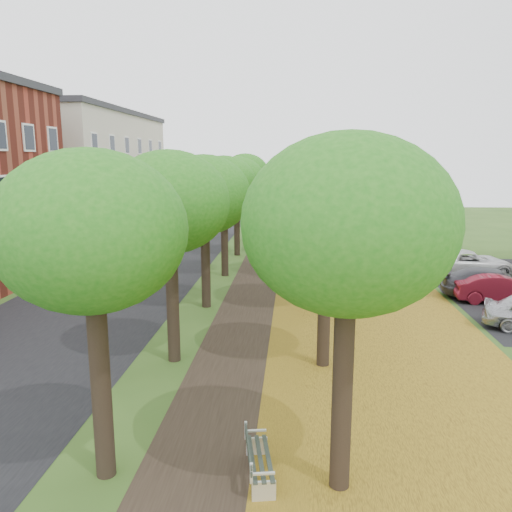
% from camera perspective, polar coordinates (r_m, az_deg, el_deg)
% --- Properties ---
extents(ground, '(120.00, 120.00, 0.00)m').
position_cam_1_polar(ground, '(11.24, -5.16, -24.06)').
color(ground, '#2D4C19').
rests_on(ground, ground).
extents(street_asphalt, '(8.00, 70.00, 0.01)m').
position_cam_1_polar(street_asphalt, '(26.52, -15.91, -3.43)').
color(street_asphalt, black).
rests_on(street_asphalt, ground).
extents(footpath, '(3.20, 70.00, 0.01)m').
position_cam_1_polar(footpath, '(24.95, 0.51, -3.90)').
color(footpath, black).
rests_on(footpath, ground).
extents(leaf_verge, '(7.50, 70.00, 0.01)m').
position_cam_1_polar(leaf_verge, '(25.13, 11.99, -4.04)').
color(leaf_verge, '#A47F1E').
rests_on(leaf_verge, ground).
extents(tree_row_west, '(3.81, 33.81, 6.64)m').
position_cam_1_polar(tree_row_west, '(24.40, -4.67, 7.57)').
color(tree_row_west, black).
rests_on(tree_row_west, ground).
extents(tree_row_east, '(3.81, 33.81, 6.64)m').
position_cam_1_polar(tree_row_east, '(24.12, 6.76, 7.49)').
color(tree_row_east, black).
rests_on(tree_row_east, ground).
extents(building_cream, '(10.30, 20.30, 10.40)m').
position_cam_1_polar(building_cream, '(46.00, -19.74, 8.90)').
color(building_cream, beige).
rests_on(building_cream, ground).
extents(bench, '(0.75, 1.73, 0.79)m').
position_cam_1_polar(bench, '(11.05, 0.16, -22.12)').
color(bench, '#263028').
rests_on(bench, ground).
extents(car_red, '(4.12, 1.69, 1.33)m').
position_cam_1_polar(car_red, '(25.27, 26.08, -3.32)').
color(car_red, maroon).
rests_on(car_red, ground).
extents(car_grey, '(5.05, 2.70, 1.39)m').
position_cam_1_polar(car_grey, '(25.81, 25.59, -2.92)').
color(car_grey, '#333338').
rests_on(car_grey, ground).
extents(car_white, '(5.30, 2.68, 1.44)m').
position_cam_1_polar(car_white, '(30.26, 23.05, -0.74)').
color(car_white, silver).
rests_on(car_white, ground).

